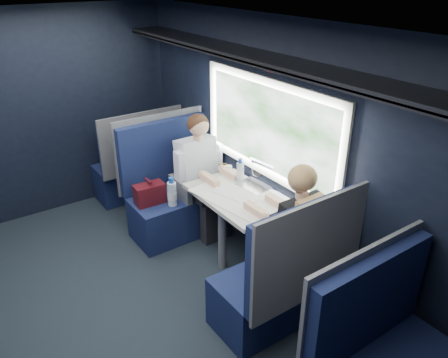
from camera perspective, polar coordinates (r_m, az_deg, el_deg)
ground at (r=4.04m, az=-10.96°, el=-15.55°), size 2.80×4.20×0.01m
room_shell at (r=3.27m, az=-12.78°, el=4.43°), size 3.00×4.40×2.40m
table at (r=4.06m, az=1.54°, el=-3.16°), size 0.62×1.00×0.74m
seat_bay_near at (r=4.74m, az=-6.62°, el=-2.11°), size 1.04×0.62×1.26m
seat_bay_far at (r=3.55m, az=7.60°, el=-13.21°), size 1.04×0.62×1.26m
seat_row_front at (r=5.50m, az=-11.16°, el=1.62°), size 1.04×0.51×1.16m
man at (r=4.59m, az=-2.92°, el=1.21°), size 0.53×0.56×1.32m
woman at (r=3.61m, az=9.11°, el=-6.46°), size 0.53×0.56×1.32m
papers at (r=4.03m, az=2.26°, el=-2.11°), size 0.72×0.93×0.01m
laptop at (r=4.20m, az=4.52°, el=-0.01°), size 0.28×0.35×0.24m
bottle_small at (r=4.24m, az=2.13°, el=0.96°), size 0.07×0.07×0.24m
cup at (r=4.43m, az=0.64°, el=1.22°), size 0.07×0.07×0.08m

